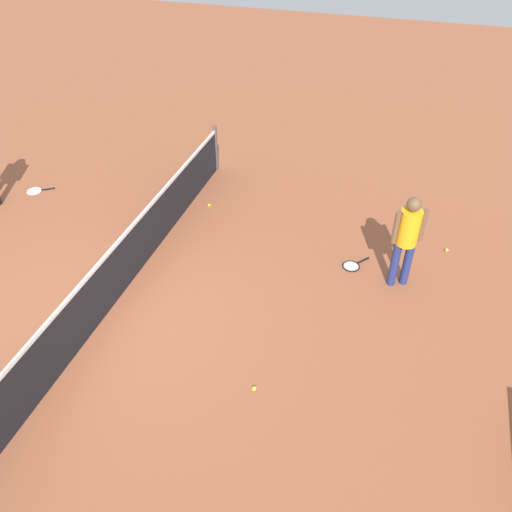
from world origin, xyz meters
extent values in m
plane|color=#9E5638|center=(0.00, 0.00, 0.00)|extent=(40.00, 40.00, 0.00)
cylinder|color=#4C4C51|center=(5.00, 0.00, 0.54)|extent=(0.09, 0.09, 1.07)
cube|color=black|center=(0.00, 0.00, 0.46)|extent=(10.00, 0.02, 0.91)
cube|color=white|center=(0.00, 0.00, 0.94)|extent=(10.00, 0.04, 0.06)
cylinder|color=navy|center=(2.15, -4.25, 0.42)|extent=(0.19, 0.19, 0.85)
cylinder|color=navy|center=(2.24, -4.45, 0.42)|extent=(0.19, 0.19, 0.85)
cylinder|color=yellow|center=(2.19, -4.35, 1.16)|extent=(0.45, 0.45, 0.62)
cylinder|color=brown|center=(2.10, -4.16, 1.18)|extent=(0.12, 0.12, 0.58)
cylinder|color=brown|center=(2.28, -4.55, 1.18)|extent=(0.12, 0.12, 0.58)
sphere|color=brown|center=(2.19, -4.35, 1.58)|extent=(0.31, 0.31, 0.23)
torus|color=black|center=(2.39, -3.54, 0.01)|extent=(0.44, 0.44, 0.02)
cylinder|color=silver|center=(2.39, -3.54, 0.01)|extent=(0.38, 0.38, 0.00)
cylinder|color=black|center=(2.61, -3.72, 0.02)|extent=(0.24, 0.20, 0.03)
torus|color=white|center=(2.88, 3.42, 0.01)|extent=(0.44, 0.44, 0.02)
cylinder|color=silver|center=(2.88, 3.42, 0.01)|extent=(0.37, 0.37, 0.00)
cylinder|color=black|center=(3.04, 3.18, 0.02)|extent=(0.18, 0.25, 0.03)
sphere|color=#C6E033|center=(3.46, -0.41, 0.03)|extent=(0.07, 0.07, 0.07)
sphere|color=#C6E033|center=(-0.65, -2.70, 0.03)|extent=(0.07, 0.07, 0.07)
sphere|color=#C6E033|center=(3.35, -5.15, 0.03)|extent=(0.07, 0.07, 0.07)
camera|label=1|loc=(-4.81, -4.03, 5.81)|focal=36.02mm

